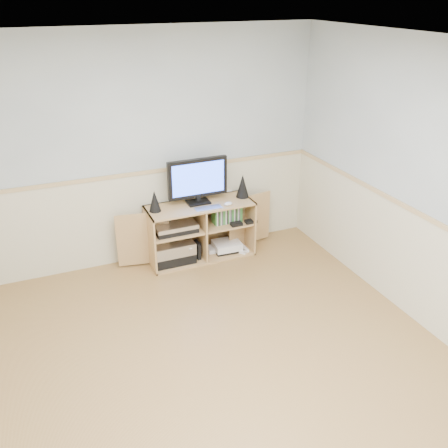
{
  "coord_description": "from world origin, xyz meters",
  "views": [
    {
      "loc": [
        -1.15,
        -2.76,
        2.82
      ],
      "look_at": [
        0.52,
        1.2,
        0.77
      ],
      "focal_mm": 40.0,
      "sensor_mm": 36.0,
      "label": 1
    }
  ],
  "objects": [
    {
      "name": "game_consoles",
      "position": [
        0.88,
        1.98,
        0.07
      ],
      "size": [
        0.45,
        0.3,
        0.11
      ],
      "color": "white",
      "rests_on": "media_cabinet"
    },
    {
      "name": "speaker_left",
      "position": [
        0.07,
        2.02,
        0.77
      ],
      "size": [
        0.13,
        0.13,
        0.24
      ],
      "primitive_type": "cone",
      "color": "black",
      "rests_on": "media_cabinet"
    },
    {
      "name": "monitor",
      "position": [
        0.57,
        2.04,
        0.93
      ],
      "size": [
        0.67,
        0.18,
        0.51
      ],
      "color": "black",
      "rests_on": "media_cabinet"
    },
    {
      "name": "room",
      "position": [
        -0.06,
        0.12,
        1.22
      ],
      "size": [
        4.04,
        4.54,
        2.54
      ],
      "color": "#A38048",
      "rests_on": "ground"
    },
    {
      "name": "speaker_right",
      "position": [
        1.1,
        2.02,
        0.78
      ],
      "size": [
        0.15,
        0.15,
        0.27
      ],
      "primitive_type": "cone",
      "color": "black",
      "rests_on": "media_cabinet"
    },
    {
      "name": "media_cabinet",
      "position": [
        0.57,
        2.05,
        0.33
      ],
      "size": [
        1.86,
        0.45,
        0.65
      ],
      "color": "tan",
      "rests_on": "floor"
    },
    {
      "name": "game_cases",
      "position": [
        0.89,
        1.98,
        0.48
      ],
      "size": [
        0.33,
        0.14,
        0.19
      ],
      "primitive_type": "cube",
      "color": "#3F8C3F",
      "rests_on": "media_cabinet"
    },
    {
      "name": "wall_outlet",
      "position": [
        1.0,
        2.23,
        0.6
      ],
      "size": [
        0.12,
        0.03,
        0.12
      ],
      "primitive_type": "cube",
      "color": "white",
      "rests_on": "wall_back"
    },
    {
      "name": "av_components",
      "position": [
        0.25,
        2.0,
        0.22
      ],
      "size": [
        0.53,
        0.34,
        0.47
      ],
      "color": "black",
      "rests_on": "media_cabinet"
    },
    {
      "name": "keyboard",
      "position": [
        0.62,
        1.86,
        0.66
      ],
      "size": [
        0.3,
        0.13,
        0.01
      ],
      "primitive_type": "cube",
      "rotation": [
        0.0,
        0.0,
        -0.03
      ],
      "color": "silver",
      "rests_on": "media_cabinet"
    },
    {
      "name": "mouse",
      "position": [
        0.85,
        1.86,
        0.67
      ],
      "size": [
        0.1,
        0.08,
        0.04
      ],
      "primitive_type": "ellipsoid",
      "rotation": [
        0.0,
        0.0,
        0.13
      ],
      "color": "white",
      "rests_on": "media_cabinet"
    }
  ]
}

